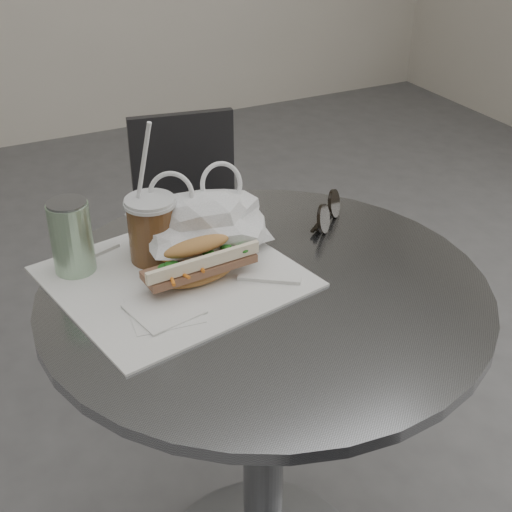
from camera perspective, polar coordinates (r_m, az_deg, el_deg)
name	(u,v)px	position (r m, az deg, el deg)	size (l,w,h in m)	color
cafe_table	(264,409)	(1.37, 0.62, -12.11)	(0.76, 0.76, 0.74)	slate
chair_far	(197,260)	(2.09, -4.77, -0.33)	(0.38, 0.41, 0.72)	#2E2E30
sandwich_paper	(174,276)	(1.23, -6.57, -1.63)	(0.39, 0.36, 0.00)	white
banh_mi	(199,263)	(1.19, -4.60, -0.52)	(0.24, 0.11, 0.08)	tan
iced_coffee	(152,229)	(1.25, -8.33, 2.15)	(0.09, 0.09, 0.26)	brown
sunglasses	(327,213)	(1.39, 5.73, 3.43)	(0.11, 0.10, 0.06)	black
plastic_bag	(203,226)	(1.26, -4.29, 2.42)	(0.23, 0.18, 0.12)	white
napkin_stack	(164,310)	(1.14, -7.37, -4.34)	(0.12, 0.12, 0.01)	white
drink_can	(72,238)	(1.24, -14.54, 1.42)	(0.07, 0.07, 0.13)	#569255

